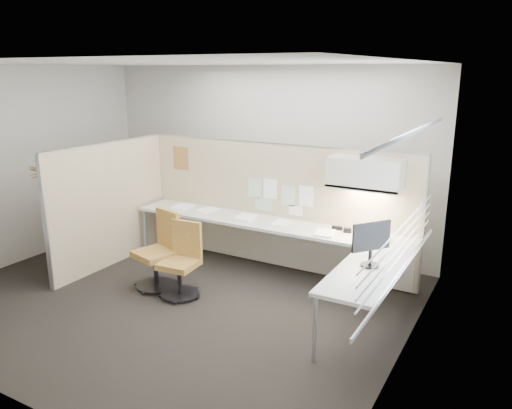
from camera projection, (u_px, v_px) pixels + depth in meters
The scene contains 25 objects.
floor at pixel (175, 298), 6.18m from camera, with size 5.50×4.50×0.01m, color black.
ceiling at pixel (164, 62), 5.45m from camera, with size 5.50×4.50×0.01m, color white.
wall_back at pixel (262, 159), 7.71m from camera, with size 5.50×0.02×2.80m, color beige.
wall_left at pixel (18, 166), 7.12m from camera, with size 0.02×4.50×2.80m, color beige.
wall_right at pixel (409, 221), 4.51m from camera, with size 0.02×4.50×2.80m, color beige.
window_pane at pixel (408, 205), 4.48m from camera, with size 0.01×2.80×1.30m, color #ACBAC8.
partition_back at pixel (274, 206), 7.04m from camera, with size 4.10×0.06×1.75m, color #C8B08A.
partition_left at pixel (111, 205), 7.08m from camera, with size 0.06×2.20×1.75m, color #C8B08A.
desk at pixel (283, 238), 6.53m from camera, with size 4.00×2.07×0.73m.
overhead_bin at pixel (365, 173), 6.05m from camera, with size 0.90×0.36×0.38m, color beige.
task_light_strip at pixel (364, 190), 6.11m from camera, with size 0.60×0.06×0.02m, color #FFEABF.
pinned_papers at pixel (278, 196), 6.93m from camera, with size 1.01×0.00×0.47m.
poster at pixel (181, 158), 7.62m from camera, with size 0.28×0.00×0.35m, color orange.
chair_left at pixel (160, 253), 6.40m from camera, with size 0.57×0.58×0.98m.
chair_right at pixel (182, 262), 6.16m from camera, with size 0.48×0.49×0.91m.
monitor at pixel (371, 241), 5.16m from camera, with size 0.30×0.38×0.48m.
phone at pixel (378, 236), 6.04m from camera, with size 0.23×0.22×0.12m.
stapler at pixel (337, 228), 6.43m from camera, with size 0.14×0.04×0.05m, color black.
tape_dispenser at pixel (348, 230), 6.31m from camera, with size 0.10×0.06×0.06m, color black.
coat_hook at pixel (45, 179), 6.17m from camera, with size 0.18×0.45×1.36m.
paper_stack_0 at pixel (182, 207), 7.45m from camera, with size 0.23×0.30×0.03m, color white.
paper_stack_1 at pixel (208, 210), 7.30m from camera, with size 0.23×0.30×0.02m, color white.
paper_stack_2 at pixel (245, 218), 6.87m from camera, with size 0.23×0.30×0.05m, color white.
paper_stack_3 at pixel (282, 223), 6.71m from camera, with size 0.23×0.30×0.01m, color white.
paper_stack_4 at pixel (325, 233), 6.26m from camera, with size 0.23×0.30×0.03m, color white.
Camera 1 is at (3.66, -4.44, 2.72)m, focal length 35.00 mm.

